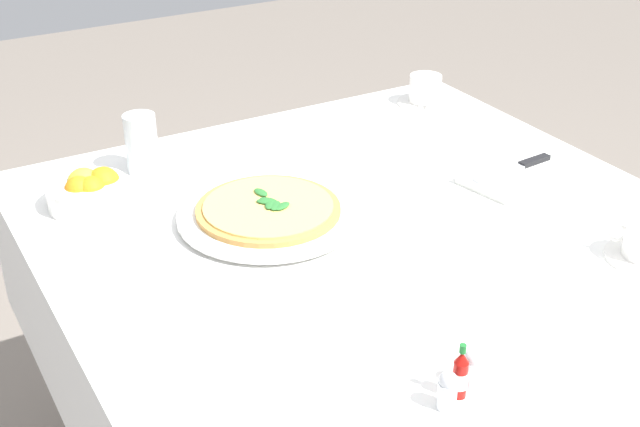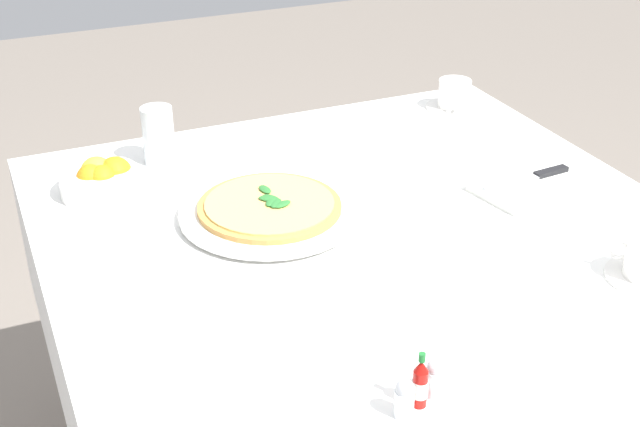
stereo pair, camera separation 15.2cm
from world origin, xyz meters
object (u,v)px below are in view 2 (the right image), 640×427
Objects in this scene: citrus_bowl at (101,179)px; salt_shaker at (404,400)px; pizza at (270,205)px; coffee_cup_right_edge at (454,96)px; pepper_shaker at (435,379)px; water_glass_near_right at (159,138)px; napkin_folded at (531,184)px; hot_sauce_bottle at (420,384)px; pizza_plate at (270,212)px; dinner_knife at (531,177)px.

citrus_bowl is 2.67× the size of salt_shaker.
pizza is 1.74× the size of citrus_bowl.
pizza is 0.67m from coffee_cup_right_edge.
citrus_bowl reaches higher than pepper_shaker.
water_glass_near_right reaches higher than napkin_folded.
salt_shaker is (-0.23, 0.78, -0.00)m from citrus_bowl.
water_glass_near_right is (0.71, 0.02, 0.02)m from coffee_cup_right_edge.
pizza is at bearing -89.92° from hot_sauce_bottle.
pizza_plate is at bearing -21.21° from napkin_folded.
pizza_plate is 0.67m from coffee_cup_right_edge.
pizza is at bearing 111.59° from water_glass_near_right.
pizza reaches higher than napkin_folded.
hot_sauce_bottle is (-0.12, 0.86, -0.02)m from water_glass_near_right.
pizza_plate is 2.52× the size of coffee_cup_right_edge.
coffee_cup_right_edge is 2.32× the size of pepper_shaker.
dinner_knife is at bearing -138.51° from salt_shaker.
pizza_plate is 2.19× the size of citrus_bowl.
coffee_cup_right_edge is 2.32× the size of salt_shaker.
hot_sauce_bottle is (-0.00, 0.55, 0.01)m from pizza.
pizza_plate is at bearing 111.55° from water_glass_near_right.
water_glass_near_right is (0.12, -0.31, 0.03)m from pizza.
hot_sauce_bottle is 0.03m from pepper_shaker.
citrus_bowl reaches higher than napkin_folded.
pizza is 0.34m from citrus_bowl.
coffee_cup_right_edge reaches higher than dinner_knife.
hot_sauce_bottle reaches higher than pizza_plate.
pizza_plate is 0.51m from dinner_knife.
coffee_cup_right_edge is at bearing -124.66° from salt_shaker.
salt_shaker is at bearing 96.29° from water_glass_near_right.
pizza is at bearing -21.22° from napkin_folded.
pepper_shaker is (-0.03, -0.01, -0.01)m from hot_sauce_bottle.
citrus_bowl reaches higher than pizza.
salt_shaker is at bearing 55.34° from coffee_cup_right_edge.
coffee_cup_right_edge is at bearing -122.73° from pepper_shaker.
water_glass_near_right is at bearing -146.40° from citrus_bowl.
pizza is 2.18× the size of water_glass_near_right.
water_glass_near_right is 0.80× the size of citrus_bowl.
napkin_folded is at bearing 169.85° from pizza_plate.
water_glass_near_right reaches higher than hot_sauce_bottle.
dinner_knife is (-0.50, 0.09, -0.00)m from pizza.
dinner_knife is (0.08, 0.42, -0.01)m from coffee_cup_right_edge.
dinner_knife is at bearing -6.52° from napkin_folded.
citrus_bowl is at bearing 33.60° from water_glass_near_right.
dinner_knife is 2.36× the size of hot_sauce_bottle.
coffee_cup_right_edge is 0.43m from dinner_knife.
pizza is 1.33× the size of dinner_knife.
water_glass_near_right is 1.44× the size of hot_sauce_bottle.
napkin_folded reaches higher than pizza_plate.
napkin_folded is 2.90× the size of hot_sauce_bottle.
citrus_bowl is at bearing -73.43° from salt_shaker.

